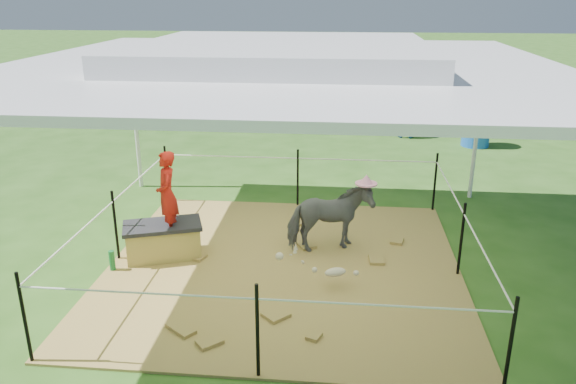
# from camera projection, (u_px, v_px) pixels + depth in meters

# --- Properties ---
(ground) EXTENTS (90.00, 90.00, 0.00)m
(ground) POSITION_uv_depth(u_px,v_px,m) (284.00, 268.00, 7.42)
(ground) COLOR #2D5919
(ground) RESTS_ON ground
(hay_patch) EXTENTS (4.60, 4.60, 0.03)m
(hay_patch) POSITION_uv_depth(u_px,v_px,m) (284.00, 267.00, 7.42)
(hay_patch) COLOR brown
(hay_patch) RESTS_ON ground
(canopy_tent) EXTENTS (6.30, 6.30, 2.90)m
(canopy_tent) POSITION_uv_depth(u_px,v_px,m) (283.00, 60.00, 6.51)
(canopy_tent) COLOR silver
(canopy_tent) RESTS_ON ground
(rope_fence) EXTENTS (4.54, 4.54, 1.00)m
(rope_fence) POSITION_uv_depth(u_px,v_px,m) (283.00, 223.00, 7.21)
(rope_fence) COLOR black
(rope_fence) RESTS_ON ground
(straw_bale) EXTENTS (1.07, 0.77, 0.43)m
(straw_bale) POSITION_uv_depth(u_px,v_px,m) (164.00, 242.00, 7.60)
(straw_bale) COLOR #A28B3A
(straw_bale) RESTS_ON hay_patch
(dark_cloth) EXTENTS (1.15, 0.85, 0.05)m
(dark_cloth) POSITION_uv_depth(u_px,v_px,m) (162.00, 226.00, 7.52)
(dark_cloth) COLOR black
(dark_cloth) RESTS_ON straw_bale
(woman) EXTENTS (0.40, 0.49, 1.16)m
(woman) POSITION_uv_depth(u_px,v_px,m) (166.00, 187.00, 7.33)
(woman) COLOR red
(woman) RESTS_ON straw_bale
(green_bottle) EXTENTS (0.10, 0.10, 0.27)m
(green_bottle) POSITION_uv_depth(u_px,v_px,m) (112.00, 260.00, 7.26)
(green_bottle) COLOR #176A2C
(green_bottle) RESTS_ON hay_patch
(pony) EXTENTS (1.25, 0.89, 0.96)m
(pony) POSITION_uv_depth(u_px,v_px,m) (330.00, 218.00, 7.70)
(pony) COLOR #505055
(pony) RESTS_ON hay_patch
(pink_hat) EXTENTS (0.30, 0.30, 0.14)m
(pink_hat) POSITION_uv_depth(u_px,v_px,m) (331.00, 180.00, 7.51)
(pink_hat) COLOR pink
(pink_hat) RESTS_ON pony
(foal) EXTENTS (0.92, 0.72, 0.45)m
(foal) POSITION_uv_depth(u_px,v_px,m) (335.00, 270.00, 6.81)
(foal) COLOR beige
(foal) RESTS_ON hay_patch
(trash_barrel) EXTENTS (0.68, 0.68, 0.99)m
(trash_barrel) POSITION_uv_depth(u_px,v_px,m) (477.00, 125.00, 13.08)
(trash_barrel) COLOR blue
(trash_barrel) RESTS_ON ground
(picnic_table_near) EXTENTS (2.02, 1.62, 0.75)m
(picnic_table_near) POSITION_uv_depth(u_px,v_px,m) (399.00, 114.00, 14.85)
(picnic_table_near) COLOR #51331C
(picnic_table_near) RESTS_ON ground
(picnic_table_far) EXTENTS (2.19, 2.08, 0.74)m
(picnic_table_far) POSITION_uv_depth(u_px,v_px,m) (509.00, 111.00, 15.26)
(picnic_table_far) COLOR brown
(picnic_table_far) RESTS_ON ground
(distant_person) EXTENTS (0.57, 0.48, 1.02)m
(distant_person) POSITION_uv_depth(u_px,v_px,m) (405.00, 117.00, 13.85)
(distant_person) COLOR #3072B6
(distant_person) RESTS_ON ground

